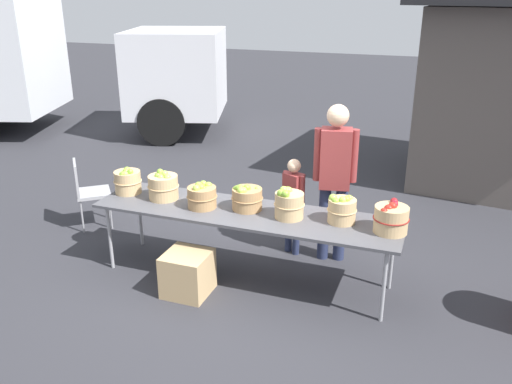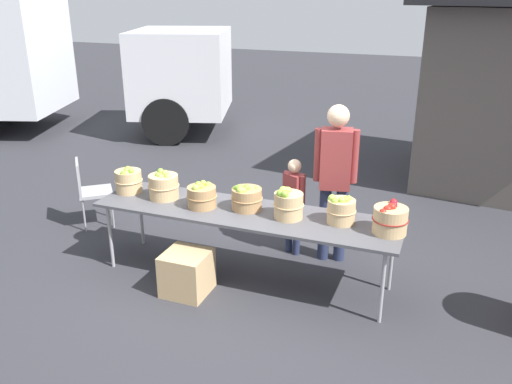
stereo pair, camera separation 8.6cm
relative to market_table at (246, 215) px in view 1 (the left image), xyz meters
name	(u,v)px [view 1 (the left image)]	position (x,y,z in m)	size (l,w,h in m)	color
ground_plane	(246,277)	(0.00, 0.00, -0.72)	(40.00, 40.00, 0.00)	#2D2D33
market_table	(246,215)	(0.00, 0.00, 0.00)	(3.10, 0.76, 0.75)	#4C4C51
apple_basket_green_0	(128,181)	(-1.38, 0.05, 0.17)	(0.30, 0.30, 0.29)	tan
apple_basket_green_1	(163,186)	(-0.94, 0.03, 0.17)	(0.33, 0.33, 0.31)	tan
apple_basket_green_2	(202,196)	(-0.45, -0.04, 0.15)	(0.31, 0.31, 0.27)	#A87F51
apple_basket_green_3	(247,198)	(-0.01, 0.06, 0.16)	(0.32, 0.32, 0.27)	#A87F51
apple_basket_green_4	(289,204)	(0.44, 0.01, 0.17)	(0.30, 0.30, 0.31)	tan
apple_basket_green_5	(342,209)	(0.95, 0.08, 0.17)	(0.28, 0.28, 0.28)	tan
apple_basket_red_0	(391,219)	(1.41, 0.01, 0.17)	(0.33, 0.33, 0.30)	tan
vendor_adult	(335,172)	(0.73, 0.73, 0.31)	(0.45, 0.29, 1.74)	#262D4C
child_customer	(293,199)	(0.28, 0.72, -0.06)	(0.27, 0.22, 1.11)	#262D4C
folding_chair	(87,188)	(-2.31, 0.53, -0.21)	(0.56, 0.56, 0.86)	#99999E
produce_crate	(188,273)	(-0.43, -0.47, -0.50)	(0.43, 0.43, 0.43)	tan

